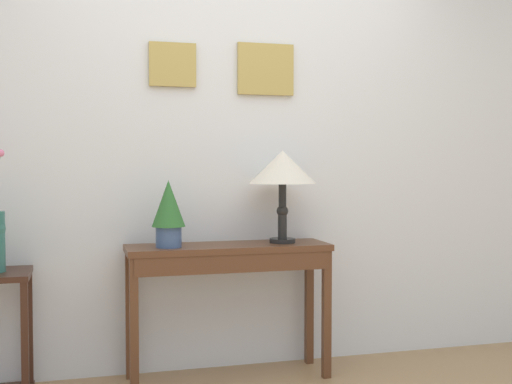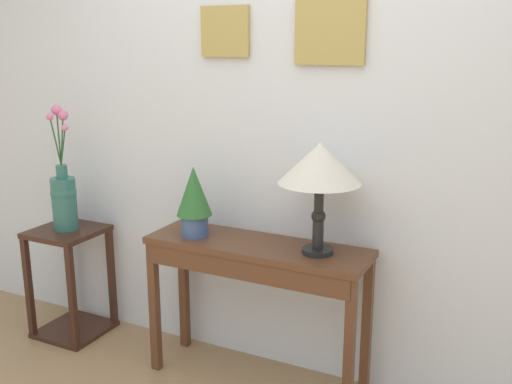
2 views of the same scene
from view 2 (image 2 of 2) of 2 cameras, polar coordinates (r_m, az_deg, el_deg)
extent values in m
cube|color=silver|center=(2.99, 3.74, 7.81)|extent=(9.00, 0.10, 2.80)
cube|color=tan|center=(3.07, -3.06, 15.40)|extent=(0.27, 0.02, 0.25)
cube|color=#9D74A1|center=(3.07, -3.11, 15.40)|extent=(0.22, 0.01, 0.20)
cube|color=tan|center=(2.84, 7.22, 15.30)|extent=(0.34, 0.02, 0.31)
cube|color=slate|center=(2.83, 7.19, 15.30)|extent=(0.28, 0.01, 0.24)
cube|color=#56331E|center=(2.93, 0.08, -5.36)|extent=(1.15, 0.35, 0.03)
cube|color=#56331E|center=(2.82, -1.32, -7.60)|extent=(1.08, 0.03, 0.10)
cube|color=#56331E|center=(3.23, -9.89, -11.05)|extent=(0.04, 0.04, 0.73)
cube|color=#56331E|center=(2.79, 9.10, -15.31)|extent=(0.05, 0.04, 0.73)
cube|color=#56331E|center=(3.44, -7.05, -9.29)|extent=(0.04, 0.04, 0.73)
cube|color=#56331E|center=(3.03, 10.76, -12.82)|extent=(0.05, 0.04, 0.73)
cylinder|color=black|center=(2.80, 6.03, -5.73)|extent=(0.15, 0.15, 0.02)
cylinder|color=black|center=(2.77, 6.08, -3.94)|extent=(0.05, 0.05, 0.16)
sphere|color=black|center=(2.75, 6.13, -2.37)|extent=(0.07, 0.07, 0.07)
cylinder|color=black|center=(2.73, 6.17, -0.76)|extent=(0.05, 0.05, 0.16)
cone|color=beige|center=(2.69, 6.27, 2.83)|extent=(0.39, 0.39, 0.19)
cylinder|color=#3D5684|center=(3.04, -6.01, -3.25)|extent=(0.14, 0.14, 0.11)
cone|color=#2D662D|center=(2.99, -6.10, 0.11)|extent=(0.18, 0.18, 0.25)
cube|color=#381E14|center=(3.65, -18.01, -3.69)|extent=(0.39, 0.39, 0.03)
cube|color=#381E14|center=(3.88, -17.27, -12.71)|extent=(0.39, 0.39, 0.03)
cube|color=#381E14|center=(3.76, -21.33, -8.62)|extent=(0.04, 0.03, 0.61)
cube|color=#381E14|center=(3.53, -17.52, -9.80)|extent=(0.04, 0.03, 0.61)
cube|color=#381E14|center=(3.98, -17.73, -7.05)|extent=(0.04, 0.04, 0.61)
cube|color=#381E14|center=(3.76, -13.93, -8.04)|extent=(0.04, 0.04, 0.61)
cylinder|color=#2D665B|center=(3.60, -18.21, -1.11)|extent=(0.14, 0.14, 0.31)
sphere|color=#2D665B|center=(3.58, -18.30, -0.06)|extent=(0.15, 0.15, 0.15)
cylinder|color=#2D665B|center=(3.56, -18.45, 1.90)|extent=(0.06, 0.06, 0.08)
cylinder|color=#235128|center=(3.51, -18.34, 4.24)|extent=(0.06, 0.01, 0.22)
sphere|color=pink|center=(3.47, -18.17, 6.00)|extent=(0.04, 0.04, 0.04)
cylinder|color=#235128|center=(3.55, -18.71, 5.06)|extent=(0.05, 0.05, 0.31)
sphere|color=pink|center=(3.55, -18.92, 7.61)|extent=(0.06, 0.06, 0.06)
cylinder|color=#235128|center=(3.53, -19.00, 4.72)|extent=(0.04, 0.03, 0.28)
sphere|color=pink|center=(3.51, -19.50, 6.95)|extent=(0.04, 0.04, 0.04)
cylinder|color=#235128|center=(3.54, -18.43, 4.83)|extent=(0.01, 0.06, 0.28)
sphere|color=pink|center=(3.54, -18.35, 7.14)|extent=(0.06, 0.06, 0.06)
camera|label=1|loc=(2.38, -88.75, -12.60)|focal=45.78mm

